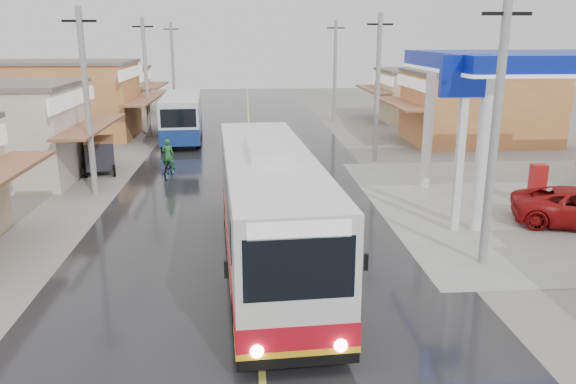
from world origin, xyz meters
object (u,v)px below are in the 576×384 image
(second_bus, at_px, (182,116))
(tricycle_near, at_px, (99,153))
(cyclist, at_px, (169,165))
(coach_bus, at_px, (269,208))

(second_bus, height_order, tricycle_near, second_bus)
(second_bus, bearing_deg, cyclist, -91.19)
(tricycle_near, bearing_deg, second_bus, 57.35)
(coach_bus, bearing_deg, second_bus, 99.31)
(second_bus, relative_size, cyclist, 4.61)
(coach_bus, relative_size, tricycle_near, 5.04)
(coach_bus, distance_m, tricycle_near, 15.04)
(coach_bus, height_order, tricycle_near, coach_bus)
(cyclist, bearing_deg, tricycle_near, 167.40)
(second_bus, bearing_deg, tricycle_near, -112.76)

